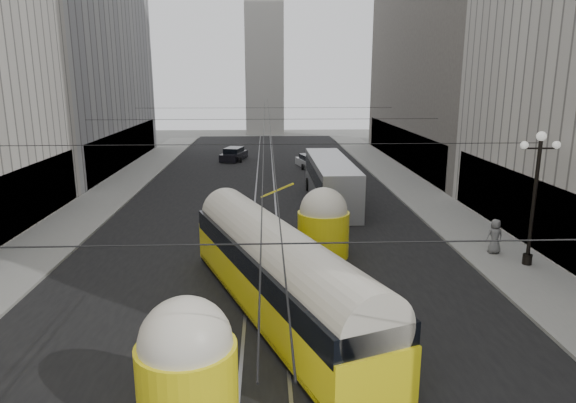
{
  "coord_description": "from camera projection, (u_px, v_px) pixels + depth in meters",
  "views": [
    {
      "loc": [
        0.12,
        -4.75,
        8.9
      ],
      "look_at": [
        1.0,
        15.73,
        3.93
      ],
      "focal_mm": 32.0,
      "sensor_mm": 36.0,
      "label": 1
    }
  ],
  "objects": [
    {
      "name": "city_bus",
      "position": [
        331.0,
        179.0,
        36.97
      ],
      "size": [
        2.88,
        12.42,
        3.15
      ],
      "color": "#A3A5A9",
      "rests_on": "ground"
    },
    {
      "name": "streetcar",
      "position": [
        277.0,
        270.0,
        19.48
      ],
      "size": [
        7.54,
        15.55,
        3.61
      ],
      "color": "yellow",
      "rests_on": "ground"
    },
    {
      "name": "sidewalk_right",
      "position": [
        411.0,
        188.0,
        42.14
      ],
      "size": [
        4.0,
        72.0,
        0.15
      ],
      "primitive_type": "cube",
      "color": "gray",
      "rests_on": "ground"
    },
    {
      "name": "rail_right",
      "position": [
        275.0,
        200.0,
        38.29
      ],
      "size": [
        0.12,
        85.0,
        0.04
      ],
      "primitive_type": "cube",
      "color": "gray",
      "rests_on": "ground"
    },
    {
      "name": "catenary",
      "position": [
        266.0,
        122.0,
        35.89
      ],
      "size": [
        25.0,
        72.0,
        0.23
      ],
      "color": "black",
      "rests_on": "ground"
    },
    {
      "name": "distant_tower",
      "position": [
        264.0,
        38.0,
        80.84
      ],
      "size": [
        6.0,
        6.0,
        31.36
      ],
      "color": "#B2AFA8",
      "rests_on": "ground"
    },
    {
      "name": "road",
      "position": [
        265.0,
        200.0,
        38.26
      ],
      "size": [
        20.0,
        85.0,
        0.02
      ],
      "primitive_type": "cube",
      "color": "black",
      "rests_on": "ground"
    },
    {
      "name": "building_right_far",
      "position": [
        467.0,
        0.0,
        50.29
      ],
      "size": [
        12.6,
        32.6,
        32.6
      ],
      "color": "#514C47",
      "rests_on": "ground"
    },
    {
      "name": "sidewalk_left",
      "position": [
        116.0,
        190.0,
        41.14
      ],
      "size": [
        4.0,
        72.0,
        0.15
      ],
      "primitive_type": "cube",
      "color": "gray",
      "rests_on": "ground"
    },
    {
      "name": "building_left_far",
      "position": [
        55.0,
        19.0,
        49.09
      ],
      "size": [
        12.6,
        28.6,
        28.6
      ],
      "color": "#999999",
      "rests_on": "ground"
    },
    {
      "name": "rail_left",
      "position": [
        255.0,
        200.0,
        38.22
      ],
      "size": [
        0.12,
        85.0,
        0.04
      ],
      "primitive_type": "cube",
      "color": "gray",
      "rests_on": "ground"
    },
    {
      "name": "pedestrian_sidewalk_right",
      "position": [
        495.0,
        236.0,
        26.04
      ],
      "size": [
        0.92,
        0.62,
        1.78
      ],
      "primitive_type": "imported",
      "rotation": [
        0.0,
        0.0,
        3.24
      ],
      "color": "slate",
      "rests_on": "sidewalk_right"
    },
    {
      "name": "lamppost_right_mid",
      "position": [
        535.0,
        191.0,
        23.82
      ],
      "size": [
        1.86,
        0.44,
        6.37
      ],
      "color": "black",
      "rests_on": "sidewalk_right"
    },
    {
      "name": "sedan_white_far",
      "position": [
        309.0,
        162.0,
        51.86
      ],
      "size": [
        2.63,
        4.44,
        1.31
      ],
      "color": "silver",
      "rests_on": "ground"
    },
    {
      "name": "sedan_dark_far",
      "position": [
        234.0,
        155.0,
        56.25
      ],
      "size": [
        2.96,
        4.81,
        1.42
      ],
      "color": "black",
      "rests_on": "ground"
    }
  ]
}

